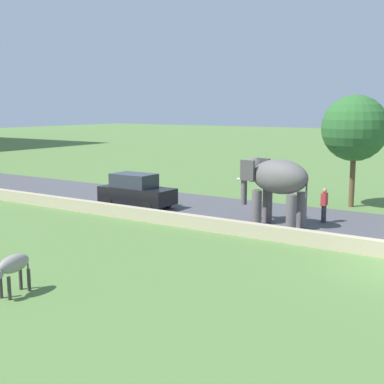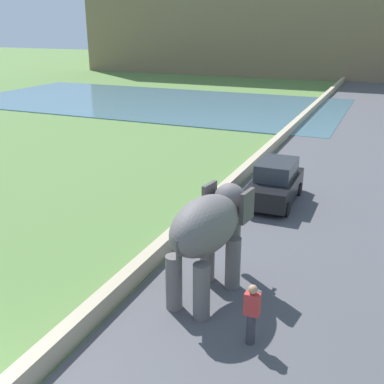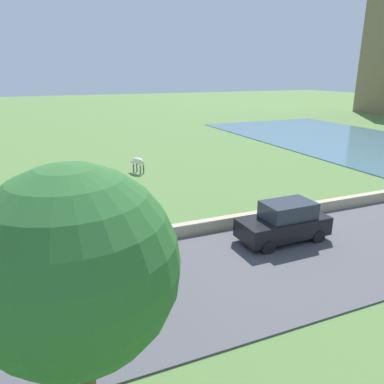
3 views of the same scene
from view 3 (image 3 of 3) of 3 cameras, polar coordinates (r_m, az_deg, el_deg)
The scene contains 8 objects.
barrier_wall at distance 20.97m, azimuth 18.99°, elevation -2.13°, with size 0.40×110.00×0.58m, color tan.
lake at distance 43.59m, azimuth 23.27°, elevation 7.14°, with size 36.00×18.00×0.08m, color slate.
elephant at distance 13.36m, azimuth -13.69°, elevation -5.06°, with size 1.78×3.56×2.99m.
person_beside_elephant at distance 12.23m, azimuth -19.62°, elevation -14.05°, with size 0.36×0.22×1.63m.
car_black at distance 16.75m, azimuth 13.95°, elevation -4.50°, with size 1.83×4.02×1.80m.
cow_white at distance 27.65m, azimuth -8.30°, elevation 4.59°, with size 1.40×0.89×1.15m.
cow_grey at distance 25.29m, azimuth -12.73°, elevation 3.08°, with size 1.42×0.60×1.15m.
tree_near at distance 6.44m, azimuth -17.36°, elevation -11.02°, with size 3.42×3.42×5.84m.
Camera 3 is at (15.67, 4.46, 7.15)m, focal length 34.87 mm.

